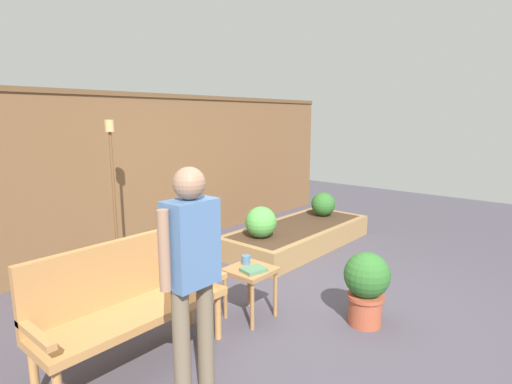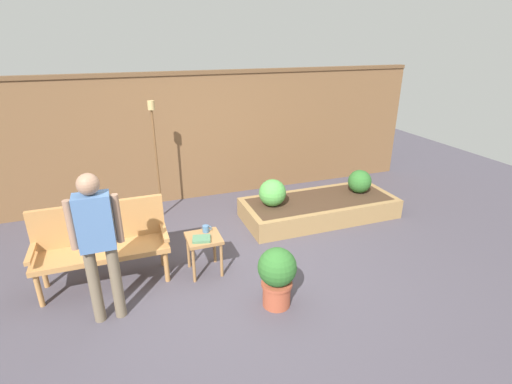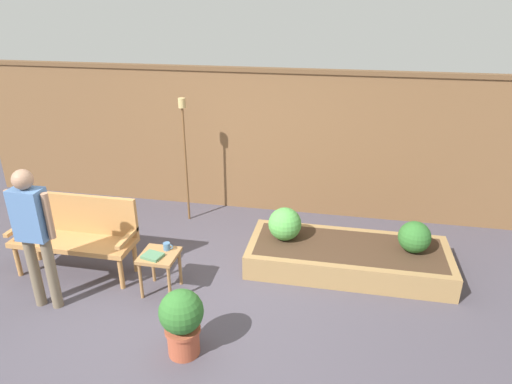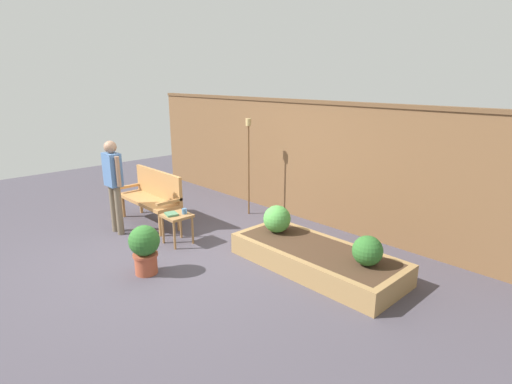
{
  "view_description": "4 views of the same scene",
  "coord_description": "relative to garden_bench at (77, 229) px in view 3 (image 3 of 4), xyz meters",
  "views": [
    {
      "loc": [
        -3.0,
        -2.13,
        1.86
      ],
      "look_at": [
        0.64,
        1.0,
        0.96
      ],
      "focal_mm": 28.53,
      "sensor_mm": 36.0,
      "label": 1
    },
    {
      "loc": [
        -1.13,
        -3.73,
        2.67
      ],
      "look_at": [
        0.63,
        1.08,
        0.58
      ],
      "focal_mm": 26.84,
      "sensor_mm": 36.0,
      "label": 2
    },
    {
      "loc": [
        1.52,
        -3.73,
        3.05
      ],
      "look_at": [
        0.56,
        1.1,
        0.92
      ],
      "focal_mm": 31.49,
      "sensor_mm": 36.0,
      "label": 3
    },
    {
      "loc": [
        4.8,
        -2.98,
        2.52
      ],
      "look_at": [
        0.51,
        1.09,
        0.85
      ],
      "focal_mm": 28.34,
      "sensor_mm": 36.0,
      "label": 4
    }
  ],
  "objects": [
    {
      "name": "ground_plane",
      "position": [
        1.47,
        -0.45,
        -0.54
      ],
      "size": [
        14.0,
        14.0,
        0.0
      ],
      "primitive_type": "plane",
      "color": "#47424C"
    },
    {
      "name": "fence_back",
      "position": [
        1.47,
        2.15,
        0.55
      ],
      "size": [
        8.4,
        0.14,
        2.16
      ],
      "color": "brown",
      "rests_on": "ground_plane"
    },
    {
      "name": "garden_bench",
      "position": [
        0.0,
        0.0,
        0.0
      ],
      "size": [
        1.44,
        0.48,
        0.94
      ],
      "color": "#B77F47",
      "rests_on": "ground_plane"
    },
    {
      "name": "side_table",
      "position": [
        1.12,
        -0.24,
        -0.15
      ],
      "size": [
        0.4,
        0.4,
        0.48
      ],
      "color": "#9E7042",
      "rests_on": "ground_plane"
    },
    {
      "name": "cup_on_table",
      "position": [
        1.18,
        -0.13,
        -0.02
      ],
      "size": [
        0.11,
        0.08,
        0.08
      ],
      "color": "teal",
      "rests_on": "side_table"
    },
    {
      "name": "book_on_table",
      "position": [
        1.08,
        -0.31,
        -0.05
      ],
      "size": [
        0.24,
        0.21,
        0.03
      ],
      "primitive_type": "cube",
      "rotation": [
        0.0,
        0.0,
        -0.23
      ],
      "color": "#4C7A56",
      "rests_on": "side_table"
    },
    {
      "name": "potted_boxwood",
      "position": [
        1.7,
        -1.11,
        -0.16
      ],
      "size": [
        0.41,
        0.41,
        0.67
      ],
      "color": "#A84C33",
      "rests_on": "ground_plane"
    },
    {
      "name": "raised_planter_bed",
      "position": [
        3.17,
        0.65,
        -0.39
      ],
      "size": [
        2.4,
        1.0,
        0.3
      ],
      "color": "#997547",
      "rests_on": "ground_plane"
    },
    {
      "name": "shrub_near_bench",
      "position": [
        2.38,
        0.69,
        -0.04
      ],
      "size": [
        0.41,
        0.41,
        0.41
      ],
      "color": "brown",
      "rests_on": "raised_planter_bed"
    },
    {
      "name": "shrub_far_corner",
      "position": [
        3.91,
        0.69,
        -0.06
      ],
      "size": [
        0.37,
        0.37,
        0.37
      ],
      "color": "brown",
      "rests_on": "raised_planter_bed"
    },
    {
      "name": "tiki_torch",
      "position": [
        0.83,
        1.55,
        0.69
      ],
      "size": [
        0.1,
        0.1,
        1.82
      ],
      "color": "brown",
      "rests_on": "ground_plane"
    },
    {
      "name": "person_by_bench",
      "position": [
        0.03,
        -0.72,
        0.39
      ],
      "size": [
        0.47,
        0.2,
        1.56
      ],
      "color": "#70604C",
      "rests_on": "ground_plane"
    }
  ]
}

